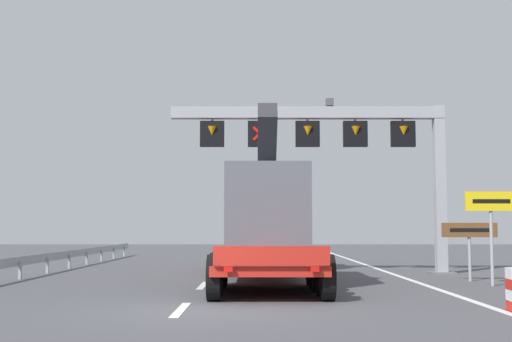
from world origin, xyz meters
TOP-DOWN VIEW (x-y plane):
  - ground at (0.00, 0.00)m, footprint 112.00×112.00m
  - lane_markings at (-0.51, 18.19)m, footprint 0.20×50.97m
  - edge_line_right at (6.20, 12.00)m, footprint 0.20×63.00m
  - overhead_lane_gantry at (4.31, 11.21)m, footprint 10.66×0.90m
  - heavy_haul_truck_red at (1.40, 9.20)m, footprint 3.04×14.07m
  - exit_sign_yellow at (8.14, 5.91)m, footprint 1.57×0.15m
  - tourist_info_sign_brown at (8.04, 7.72)m, footprint 1.81×0.15m
  - guardrail_left at (-6.93, 13.14)m, footprint 0.13×30.28m

SIDE VIEW (x-z plane):
  - ground at x=0.00m, z-range 0.00..0.00m
  - edge_line_right at x=6.20m, z-range 0.00..0.01m
  - lane_markings at x=-0.51m, z-range 0.00..0.01m
  - guardrail_left at x=-6.93m, z-range 0.18..0.94m
  - tourist_info_sign_brown at x=8.04m, z-range 0.52..2.42m
  - heavy_haul_truck_red at x=1.40m, z-range -0.66..4.64m
  - exit_sign_yellow at x=8.14m, z-range 0.74..3.56m
  - overhead_lane_gantry at x=4.31m, z-range 1.79..8.44m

